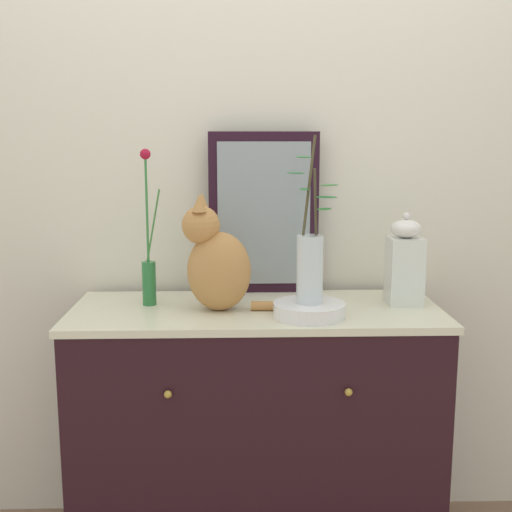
# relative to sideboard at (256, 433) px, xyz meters

# --- Properties ---
(wall_back) EXTENTS (4.40, 0.08, 2.60)m
(wall_back) POSITION_rel_sideboard_xyz_m (0.00, 0.33, 0.84)
(wall_back) COLOR silver
(wall_back) RESTS_ON ground_plane
(sideboard) EXTENTS (1.26, 0.53, 0.91)m
(sideboard) POSITION_rel_sideboard_xyz_m (0.00, 0.00, 0.00)
(sideboard) COLOR black
(sideboard) RESTS_ON ground_plane
(mirror_leaning) EXTENTS (0.41, 0.03, 0.60)m
(mirror_leaning) POSITION_rel_sideboard_xyz_m (0.04, 0.24, 0.75)
(mirror_leaning) COLOR black
(mirror_leaning) RESTS_ON sideboard
(cat_sitting) EXTENTS (0.39, 0.17, 0.39)m
(cat_sitting) POSITION_rel_sideboard_xyz_m (-0.13, -0.03, 0.62)
(cat_sitting) COLOR #BB8046
(cat_sitting) RESTS_ON sideboard
(vase_slim_green) EXTENTS (0.07, 0.05, 0.54)m
(vase_slim_green) POSITION_rel_sideboard_xyz_m (-0.37, 0.05, 0.60)
(vase_slim_green) COLOR #2B7238
(vase_slim_green) RESTS_ON sideboard
(bowl_porcelain) EXTENTS (0.23, 0.23, 0.05)m
(bowl_porcelain) POSITION_rel_sideboard_xyz_m (0.17, -0.12, 0.48)
(bowl_porcelain) COLOR white
(bowl_porcelain) RESTS_ON sideboard
(vase_glass_clear) EXTENTS (0.18, 0.15, 0.53)m
(vase_glass_clear) POSITION_rel_sideboard_xyz_m (0.17, -0.12, 0.63)
(vase_glass_clear) COLOR silver
(vase_glass_clear) RESTS_ON bowl_porcelain
(jar_lidded_porcelain) EXTENTS (0.12, 0.12, 0.32)m
(jar_lidded_porcelain) POSITION_rel_sideboard_xyz_m (0.52, 0.04, 0.60)
(jar_lidded_porcelain) COLOR silver
(jar_lidded_porcelain) RESTS_ON sideboard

